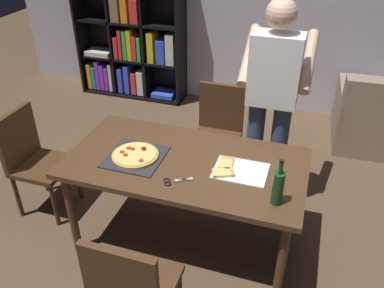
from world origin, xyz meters
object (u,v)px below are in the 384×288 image
object	(u,v)px
chair_far_side	(218,128)
pepperoni_pizza_on_tray	(135,156)
dining_table	(185,169)
chair_near_camera	(131,287)
bookshelf	(129,26)
person_serving_pizza	(272,96)
wine_bottle	(278,187)
chair_left_end	(33,156)
kitchen_scissors	(173,181)

from	to	relation	value
chair_far_side	pepperoni_pizza_on_tray	bearing A→B (deg)	-109.45
dining_table	chair_near_camera	bearing A→B (deg)	-90.00
bookshelf	person_serving_pizza	size ratio (longest dim) A/B	1.11
dining_table	wine_bottle	distance (m)	0.74
chair_near_camera	person_serving_pizza	xyz separation A→B (m)	(0.48, 1.63, 0.49)
bookshelf	wine_bottle	size ratio (longest dim) A/B	6.17
wine_bottle	person_serving_pizza	bearing A→B (deg)	101.26
chair_left_end	person_serving_pizza	world-z (taller)	person_serving_pizza
person_serving_pizza	dining_table	bearing A→B (deg)	-124.01
chair_left_end	bookshelf	size ratio (longest dim) A/B	0.46
chair_near_camera	chair_far_side	size ratio (longest dim) A/B	1.00
chair_far_side	chair_near_camera	bearing A→B (deg)	-90.00
chair_far_side	pepperoni_pizza_on_tray	size ratio (longest dim) A/B	2.29
dining_table	pepperoni_pizza_on_tray	size ratio (longest dim) A/B	4.28
chair_left_end	wine_bottle	xyz separation A→B (m)	(1.99, -0.26, 0.36)
kitchen_scissors	chair_far_side	bearing A→B (deg)	90.10
bookshelf	kitchen_scissors	size ratio (longest dim) A/B	10.11
kitchen_scissors	chair_near_camera	bearing A→B (deg)	-90.17
chair_near_camera	bookshelf	world-z (taller)	bookshelf
chair_left_end	kitchen_scissors	xyz separation A→B (m)	(1.33, -0.25, 0.24)
dining_table	bookshelf	world-z (taller)	bookshelf
chair_left_end	wine_bottle	world-z (taller)	wine_bottle
bookshelf	person_serving_pizza	bearing A→B (deg)	-39.31
bookshelf	kitchen_scissors	distance (m)	3.06
dining_table	chair_far_side	world-z (taller)	chair_far_side
pepperoni_pizza_on_tray	chair_far_side	bearing A→B (deg)	70.55
pepperoni_pizza_on_tray	kitchen_scissors	distance (m)	0.40
chair_near_camera	chair_left_end	size ratio (longest dim) A/B	1.00
chair_far_side	chair_left_end	distance (m)	1.62
chair_near_camera	chair_far_side	distance (m)	1.85
chair_left_end	wine_bottle	size ratio (longest dim) A/B	2.85
chair_near_camera	wine_bottle	world-z (taller)	wine_bottle
person_serving_pizza	wine_bottle	xyz separation A→B (m)	(0.19, -0.96, -0.13)
chair_near_camera	kitchen_scissors	xyz separation A→B (m)	(0.00, 0.67, 0.24)
chair_near_camera	pepperoni_pizza_on_tray	distance (m)	0.96
bookshelf	wine_bottle	xyz separation A→B (m)	(2.23, -2.63, -0.04)
chair_far_side	wine_bottle	bearing A→B (deg)	-60.52
dining_table	chair_left_end	size ratio (longest dim) A/B	1.87
dining_table	wine_bottle	world-z (taller)	wine_bottle
chair_near_camera	chair_far_side	world-z (taller)	same
chair_far_side	wine_bottle	xyz separation A→B (m)	(0.67, -1.18, 0.36)
pepperoni_pizza_on_tray	dining_table	bearing A→B (deg)	11.35
chair_far_side	wine_bottle	world-z (taller)	wine_bottle
chair_near_camera	chair_left_end	xyz separation A→B (m)	(-1.33, 0.93, 0.00)
chair_left_end	kitchen_scissors	bearing A→B (deg)	-10.74
kitchen_scissors	person_serving_pizza	bearing A→B (deg)	63.65
dining_table	chair_near_camera	size ratio (longest dim) A/B	1.87
dining_table	chair_near_camera	xyz separation A→B (m)	(-0.00, -0.93, -0.16)
chair_near_camera	wine_bottle	distance (m)	1.01
dining_table	chair_far_side	bearing A→B (deg)	90.00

